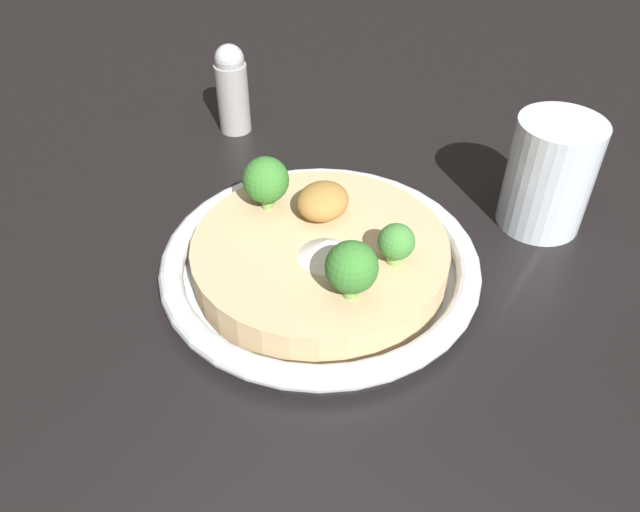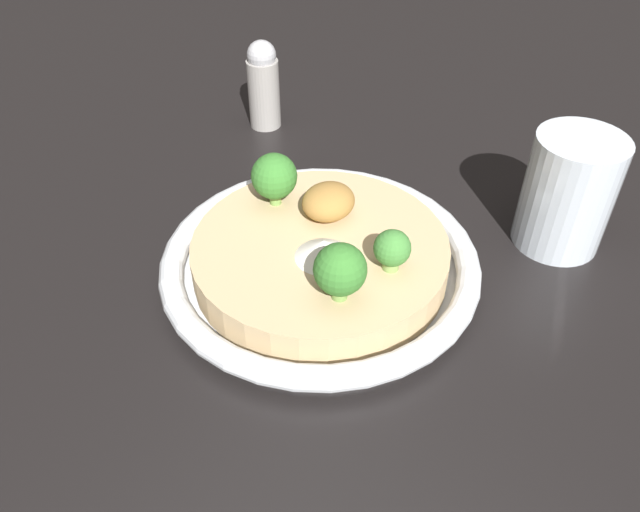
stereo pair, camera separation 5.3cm
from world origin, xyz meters
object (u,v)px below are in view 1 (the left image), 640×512
object	(u,v)px
risotto_bowl	(320,260)
broccoli_front_left	(352,268)
drinking_glass	(549,175)
broccoli_front	(396,243)
pepper_shaker	(232,89)
broccoli_back_right	(266,180)

from	to	relation	value
risotto_bowl	broccoli_front_left	world-z (taller)	broccoli_front_left
broccoli_front_left	drinking_glass	distance (m)	0.23
drinking_glass	risotto_bowl	bearing A→B (deg)	144.48
drinking_glass	broccoli_front_left	bearing A→B (deg)	161.14
broccoli_front	pepper_shaker	world-z (taller)	pepper_shaker
broccoli_front	broccoli_back_right	size ratio (longest dim) A/B	0.73
broccoli_front_left	pepper_shaker	distance (m)	0.34
broccoli_back_right	pepper_shaker	size ratio (longest dim) A/B	0.48
risotto_bowl	broccoli_front_left	xyz separation A→B (m)	(-0.04, -0.05, 0.05)
broccoli_front	broccoli_back_right	distance (m)	0.13
broccoli_front_left	drinking_glass	xyz separation A→B (m)	(0.22, -0.08, -0.01)
drinking_glass	pepper_shaker	distance (m)	0.36
pepper_shaker	drinking_glass	bearing A→B (deg)	-85.76
broccoli_front	broccoli_back_right	world-z (taller)	broccoli_back_right
risotto_bowl	broccoli_front_left	bearing A→B (deg)	-125.57
broccoli_back_right	broccoli_front_left	xyz separation A→B (m)	(-0.05, -0.12, -0.00)
broccoli_back_right	broccoli_front_left	bearing A→B (deg)	-113.87
broccoli_front	drinking_glass	xyz separation A→B (m)	(0.17, -0.07, -0.00)
broccoli_front	broccoli_front_left	world-z (taller)	broccoli_front_left
risotto_bowl	broccoli_front	distance (m)	0.08
broccoli_back_right	drinking_glass	distance (m)	0.26
broccoli_front	broccoli_front_left	xyz separation A→B (m)	(-0.05, 0.01, 0.01)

